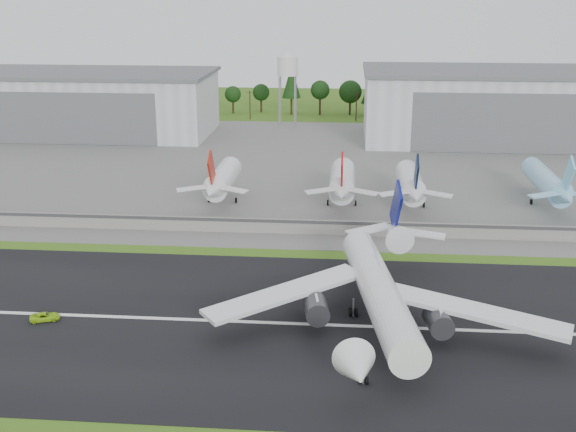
# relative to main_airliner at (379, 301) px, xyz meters

# --- Properties ---
(ground) EXTENTS (600.00, 600.00, 0.00)m
(ground) POSITION_rel_main_airliner_xyz_m (-24.77, -9.57, -4.89)
(ground) COLOR #325C16
(ground) RESTS_ON ground
(runway) EXTENTS (320.00, 60.00, 0.10)m
(runway) POSITION_rel_main_airliner_xyz_m (-24.77, 0.43, -4.84)
(runway) COLOR black
(runway) RESTS_ON ground
(runway_centerline) EXTENTS (220.00, 1.00, 0.02)m
(runway_centerline) POSITION_rel_main_airliner_xyz_m (-24.77, 0.43, -4.78)
(runway_centerline) COLOR white
(runway_centerline) RESTS_ON runway
(apron) EXTENTS (320.00, 150.00, 0.10)m
(apron) POSITION_rel_main_airliner_xyz_m (-24.77, 110.43, -4.84)
(apron) COLOR slate
(apron) RESTS_ON ground
(blast_fence) EXTENTS (240.00, 0.61, 3.50)m
(blast_fence) POSITION_rel_main_airliner_xyz_m (-24.77, 45.42, -3.09)
(blast_fence) COLOR gray
(blast_fence) RESTS_ON ground
(hangar_west) EXTENTS (97.00, 44.00, 23.20)m
(hangar_west) POSITION_rel_main_airliner_xyz_m (-104.77, 155.35, 6.74)
(hangar_west) COLOR silver
(hangar_west) RESTS_ON ground
(hangar_east) EXTENTS (102.00, 47.00, 25.20)m
(hangar_east) POSITION_rel_main_airliner_xyz_m (50.23, 155.35, 7.73)
(hangar_east) COLOR silver
(hangar_east) RESTS_ON ground
(water_tower) EXTENTS (8.40, 8.40, 29.40)m
(water_tower) POSITION_rel_main_airliner_xyz_m (-29.77, 175.43, 19.66)
(water_tower) COLOR #99999E
(water_tower) RESTS_ON ground
(utility_poles) EXTENTS (230.00, 3.00, 12.00)m
(utility_poles) POSITION_rel_main_airliner_xyz_m (-24.77, 190.43, -4.89)
(utility_poles) COLOR black
(utility_poles) RESTS_ON ground
(treeline) EXTENTS (320.00, 16.00, 22.00)m
(treeline) POSITION_rel_main_airliner_xyz_m (-24.77, 205.43, -4.89)
(treeline) COLOR black
(treeline) RESTS_ON ground
(main_airliner) EXTENTS (56.67, 59.19, 18.17)m
(main_airliner) POSITION_rel_main_airliner_xyz_m (0.00, 0.00, 0.00)
(main_airliner) COLOR white
(main_airliner) RESTS_ON runway
(ground_vehicle) EXTENTS (5.29, 3.71, 1.34)m
(ground_vehicle) POSITION_rel_main_airliner_xyz_m (-54.60, -1.87, -4.12)
(ground_vehicle) COLOR #A1DA19
(ground_vehicle) RESTS_ON runway
(parked_jet_red_a) EXTENTS (7.36, 31.29, 16.75)m
(parked_jet_red_a) POSITION_rel_main_airliner_xyz_m (-37.22, 67.00, 1.35)
(parked_jet_red_a) COLOR white
(parked_jet_red_a) RESTS_ON ground
(parked_jet_red_b) EXTENTS (7.36, 31.29, 16.94)m
(parked_jet_red_b) POSITION_rel_main_airliner_xyz_m (-6.82, 67.03, 1.52)
(parked_jet_red_b) COLOR silver
(parked_jet_red_b) RESTS_ON ground
(parked_jet_navy) EXTENTS (7.36, 31.29, 16.80)m
(parked_jet_navy) POSITION_rel_main_airliner_xyz_m (10.16, 67.01, 1.39)
(parked_jet_navy) COLOR white
(parked_jet_navy) RESTS_ON ground
(parked_jet_skyblue) EXTENTS (7.36, 37.29, 16.60)m
(parked_jet_skyblue) POSITION_rel_main_airliner_xyz_m (44.52, 71.98, 1.16)
(parked_jet_skyblue) COLOR #8FD2F8
(parked_jet_skyblue) RESTS_ON ground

